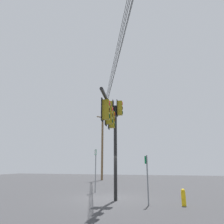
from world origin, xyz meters
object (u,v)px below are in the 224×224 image
object	(u,v)px
fire_hydrant	(183,197)
route_sign_secondary	(95,166)
route_sign_primary	(147,174)
utility_pole_wooden	(102,143)

from	to	relation	value
fire_hydrant	route_sign_secondary	distance (m)	7.05
route_sign_primary	fire_hydrant	xyz separation A→B (m)	(-0.32, 1.73, -1.11)
fire_hydrant	utility_pole_wooden	bearing A→B (deg)	-149.81
fire_hydrant	route_sign_secondary	bearing A→B (deg)	-121.12
utility_pole_wooden	route_sign_primary	world-z (taller)	utility_pole_wooden
utility_pole_wooden	fire_hydrant	distance (m)	18.62
utility_pole_wooden	fire_hydrant	size ratio (longest dim) A/B	11.89
route_sign_primary	route_sign_secondary	size ratio (longest dim) A/B	0.79
utility_pole_wooden	route_sign_secondary	distance (m)	12.83
route_sign_primary	route_sign_secondary	xyz separation A→B (m)	(-3.88, -4.17, 0.39)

